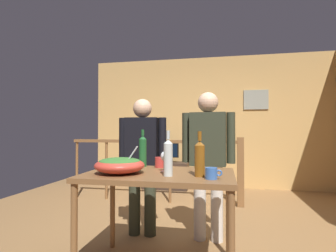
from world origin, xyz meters
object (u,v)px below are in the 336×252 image
flat_screen_tv (166,151)px  serving_table (160,183)px  wine_glass (165,157)px  wine_bottle_green (143,151)px  tv_console (166,175)px  salad_bowl (120,165)px  stair_railing (181,162)px  wine_bottle_amber (200,158)px  mug_blue (211,173)px  wine_bottle_clear (168,157)px  mug_red (160,162)px  framed_picture (256,100)px  person_standing_left (142,156)px  person_standing_right (208,153)px

flat_screen_tv → serving_table: size_ratio=0.43×
wine_glass → wine_bottle_green: bearing=136.1°
tv_console → salad_bowl: 3.24m
stair_railing → wine_bottle_amber: (0.47, -2.17, 0.30)m
wine_glass → wine_bottle_green: size_ratio=0.48×
salad_bowl → wine_glass: size_ratio=2.34×
serving_table → wine_bottle_amber: bearing=-19.5°
mug_blue → salad_bowl: bearing=172.3°
salad_bowl → stair_railing: bearing=85.2°
salad_bowl → flat_screen_tv: bearing=95.1°
serving_table → wine_bottle_clear: wine_bottle_clear is taller
stair_railing → mug_red: size_ratio=23.31×
stair_railing → wine_bottle_green: size_ratio=7.94×
mug_red → salad_bowl: bearing=-121.7°
framed_picture → mug_red: (-1.25, -3.06, -0.91)m
mug_red → person_standing_left: (-0.30, 0.42, 0.02)m
wine_glass → person_standing_left: bearing=121.4°
wine_glass → person_standing_left: person_standing_left is taller
tv_console → wine_bottle_clear: (0.69, -3.20, 0.70)m
framed_picture → mug_blue: framed_picture is taller
serving_table → salad_bowl: (-0.31, -0.11, 0.16)m
serving_table → salad_bowl: 0.36m
salad_bowl → wine_glass: bearing=25.0°
tv_console → flat_screen_tv: (0.00, -0.03, 0.49)m
mug_red → person_standing_left: bearing=125.3°
mug_red → person_standing_right: bearing=44.5°
wine_bottle_clear → wine_bottle_amber: bearing=6.8°
stair_railing → wine_glass: stair_railing is taller
serving_table → stair_railing: bearing=93.5°
framed_picture → tv_console: bearing=-170.7°
wine_bottle_clear → salad_bowl: bearing=174.2°
serving_table → wine_bottle_amber: size_ratio=3.54×
tv_console → mug_red: bearing=-79.3°
tv_console → wine_bottle_green: (0.35, -2.73, 0.71)m
salad_bowl → person_standing_left: size_ratio=0.27×
salad_bowl → wine_bottle_clear: size_ratio=1.16×
wine_bottle_clear → wine_bottle_green: bearing=126.4°
flat_screen_tv → salad_bowl: bearing=-84.9°
flat_screen_tv → serving_table: bearing=-78.9°
wine_bottle_green → person_standing_right: person_standing_right is taller
serving_table → person_standing_left: 0.81m
wine_bottle_clear → person_standing_right: person_standing_right is taller
serving_table → wine_bottle_clear: bearing=-55.3°
mug_blue → person_standing_left: (-0.80, 0.92, 0.02)m
framed_picture → stair_railing: (-1.31, -1.29, -1.12)m
wine_bottle_clear → stair_railing: bearing=96.0°
salad_bowl → person_standing_left: bearing=94.1°
framed_picture → mug_red: framed_picture is taller
serving_table → mug_red: mug_red is taller
flat_screen_tv → wine_bottle_green: wine_bottle_green is taller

